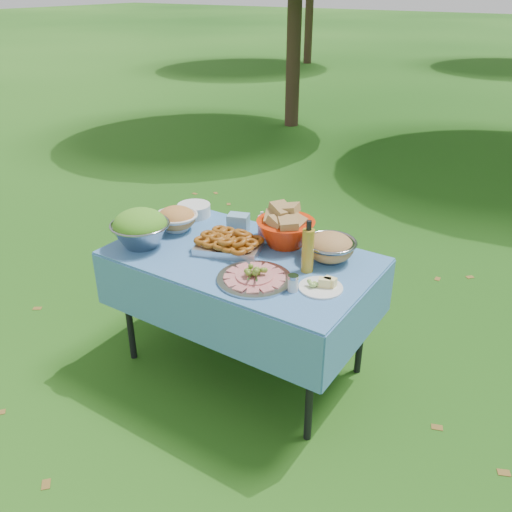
{
  "coord_description": "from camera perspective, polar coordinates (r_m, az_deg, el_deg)",
  "views": [
    {
      "loc": [
        1.53,
        -2.21,
        2.14
      ],
      "look_at": [
        0.09,
        0.0,
        0.78
      ],
      "focal_mm": 38.0,
      "sensor_mm": 36.0,
      "label": 1
    }
  ],
  "objects": [
    {
      "name": "salad_bowl",
      "position": [
        3.15,
        -12.09,
        2.89
      ],
      "size": [
        0.35,
        0.35,
        0.22
      ],
      "primitive_type": null,
      "rotation": [
        0.0,
        0.0,
        -0.05
      ],
      "color": "gray",
      "rests_on": "picnic_table"
    },
    {
      "name": "cheese_plate",
      "position": [
        2.7,
        6.86,
        -2.86
      ],
      "size": [
        0.28,
        0.28,
        0.06
      ],
      "primitive_type": "cylinder",
      "rotation": [
        0.0,
        0.0,
        -0.3
      ],
      "color": "white",
      "rests_on": "picnic_table"
    },
    {
      "name": "ground",
      "position": [
        3.43,
        -1.33,
        -11.28
      ],
      "size": [
        80.0,
        80.0,
        0.0
      ],
      "primitive_type": "plane",
      "color": "#093509",
      "rests_on": "ground"
    },
    {
      "name": "shaker",
      "position": [
        2.66,
        3.91,
        -2.86
      ],
      "size": [
        0.07,
        0.07,
        0.09
      ],
      "primitive_type": "cylinder",
      "rotation": [
        0.0,
        0.0,
        0.35
      ],
      "color": "silver",
      "rests_on": "picnic_table"
    },
    {
      "name": "pasta_bowl_white",
      "position": [
        3.34,
        -8.4,
        3.94
      ],
      "size": [
        0.34,
        0.34,
        0.14
      ],
      "primitive_type": null,
      "rotation": [
        0.0,
        0.0,
        0.41
      ],
      "color": "white",
      "rests_on": "picnic_table"
    },
    {
      "name": "fried_tray",
      "position": [
        3.06,
        -2.86,
        1.36
      ],
      "size": [
        0.42,
        0.36,
        0.08
      ],
      "primitive_type": "cube",
      "rotation": [
        0.0,
        0.0,
        0.34
      ],
      "color": "silver",
      "rests_on": "picnic_table"
    },
    {
      "name": "plate_stack",
      "position": [
        3.53,
        -6.55,
        4.83
      ],
      "size": [
        0.21,
        0.21,
        0.08
      ],
      "primitive_type": "cylinder",
      "rotation": [
        0.0,
        0.0,
        0.01
      ],
      "color": "white",
      "rests_on": "picnic_table"
    },
    {
      "name": "sanitizer_bottle",
      "position": [
        3.23,
        0.63,
        3.49
      ],
      "size": [
        0.05,
        0.05,
        0.15
      ],
      "primitive_type": "cylinder",
      "rotation": [
        0.0,
        0.0,
        -0.06
      ],
      "color": "#CE7D8B",
      "rests_on": "picnic_table"
    },
    {
      "name": "bread_bowl",
      "position": [
        3.1,
        3.15,
        3.12
      ],
      "size": [
        0.44,
        0.44,
        0.22
      ],
      "primitive_type": null,
      "rotation": [
        0.0,
        0.0,
        -0.41
      ],
      "color": "red",
      "rests_on": "picnic_table"
    },
    {
      "name": "oil_bottle",
      "position": [
        2.8,
        5.49,
        1.01
      ],
      "size": [
        0.07,
        0.07,
        0.29
      ],
      "primitive_type": "cylinder",
      "rotation": [
        0.0,
        0.0,
        0.11
      ],
      "color": "#AC8823",
      "rests_on": "picnic_table"
    },
    {
      "name": "wipes_box",
      "position": [
        3.28,
        -1.87,
        3.47
      ],
      "size": [
        0.15,
        0.12,
        0.11
      ],
      "primitive_type": "cube",
      "rotation": [
        0.0,
        0.0,
        0.32
      ],
      "color": "#78AACB",
      "rests_on": "picnic_table"
    },
    {
      "name": "pasta_bowl_steel",
      "position": [
        2.96,
        7.78,
        0.98
      ],
      "size": [
        0.32,
        0.32,
        0.15
      ],
      "primitive_type": null,
      "rotation": [
        0.0,
        0.0,
        0.11
      ],
      "color": "gray",
      "rests_on": "picnic_table"
    },
    {
      "name": "picnic_table",
      "position": [
        3.21,
        -1.4,
        -5.96
      ],
      "size": [
        1.46,
        0.86,
        0.76
      ],
      "primitive_type": "cube",
      "color": "#84C2FF",
      "rests_on": "ground"
    },
    {
      "name": "charcuterie_platter",
      "position": [
        2.75,
        -0.17,
        -1.75
      ],
      "size": [
        0.4,
        0.4,
        0.09
      ],
      "primitive_type": "cylinder",
      "rotation": [
        0.0,
        0.0,
        -0.04
      ],
      "color": "#9EA1A4",
      "rests_on": "picnic_table"
    }
  ]
}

